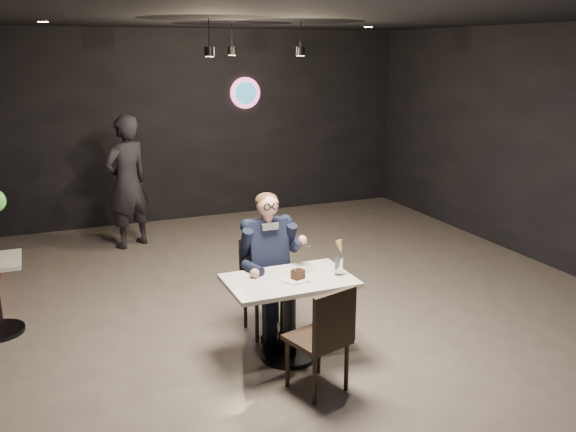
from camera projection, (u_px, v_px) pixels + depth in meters
name	position (u px, v px, depth m)	size (l,w,h in m)	color
floor	(317.00, 325.00, 6.13)	(9.00, 9.00, 0.00)	slate
wall_sign	(245.00, 93.00, 9.88)	(0.50, 0.06, 0.50)	pink
pendant_lights	(247.00, 32.00, 7.15)	(1.40, 1.20, 0.36)	black
main_table	(289.00, 318.00, 5.41)	(1.10, 0.70, 0.75)	silver
chair_far	(267.00, 288.00, 5.88)	(0.42, 0.46, 0.92)	black
chair_near	(317.00, 337.00, 4.88)	(0.42, 0.46, 0.92)	black
seated_man	(267.00, 262.00, 5.81)	(0.60, 0.80, 1.44)	black
dessert_plate	(295.00, 279.00, 5.28)	(0.23, 0.23, 0.01)	white
cake_slice	(298.00, 275.00, 5.27)	(0.10, 0.08, 0.07)	black
mint_leaf	(308.00, 272.00, 5.22)	(0.06, 0.04, 0.01)	#2B853D
sundae_glass	(339.00, 266.00, 5.39)	(0.07, 0.07, 0.16)	silver
wafer_cone	(340.00, 247.00, 5.38)	(0.06, 0.06, 0.13)	tan
passerby	(127.00, 182.00, 8.38)	(0.67, 0.44, 1.84)	black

